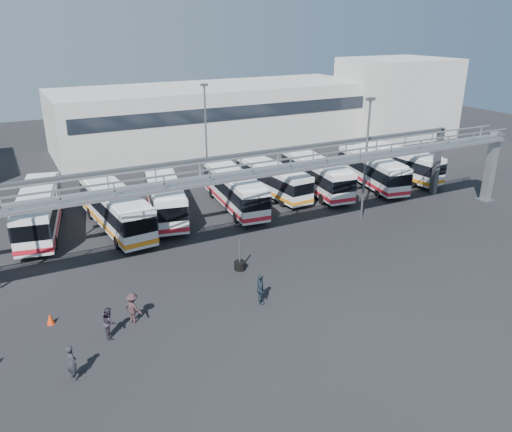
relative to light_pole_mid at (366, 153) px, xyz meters
name	(u,v)px	position (x,y,z in m)	size (l,w,h in m)	color
ground	(282,286)	(-12.00, -7.00, -5.73)	(140.00, 140.00, 0.00)	black
gantry	(240,179)	(-12.00, -1.13, -0.22)	(51.40, 5.15, 7.10)	gray
warehouse	(216,116)	(0.00, 31.00, -1.73)	(42.00, 14.00, 8.00)	#9E9E99
building_right	(396,97)	(26.00, 25.00, -0.23)	(14.00, 12.00, 11.00)	#B2B2AD
light_pole_mid	(366,153)	(0.00, 0.00, 0.00)	(0.70, 0.35, 10.21)	#4C4F54
light_pole_back	(206,130)	(-8.00, 15.00, 0.00)	(0.70, 0.35, 10.21)	#4C4F54
bus_2	(39,210)	(-24.59, 9.42, -3.78)	(4.78, 11.85, 3.51)	silver
bus_3	(116,208)	(-19.11, 7.18, -3.82)	(3.61, 11.52, 3.44)	silver
bus_4	(164,196)	(-14.70, 8.32, -3.86)	(4.76, 11.39, 3.37)	silver
bus_5	(235,189)	(-8.47, 7.41, -3.91)	(3.57, 11.03, 3.29)	silver
bus_6	(273,178)	(-3.67, 8.95, -4.03)	(2.93, 10.23, 3.07)	silver
bus_7	(316,174)	(0.62, 7.93, -3.88)	(3.77, 11.20, 3.34)	silver
bus_8	(372,169)	(6.75, 6.87, -3.94)	(4.35, 10.88, 3.22)	silver
bus_9	(397,162)	(10.99, 7.85, -3.93)	(3.39, 10.86, 3.25)	silver
pedestrian_a	(72,362)	(-25.20, -10.15, -4.81)	(0.67, 0.44, 1.83)	black
pedestrian_b	(109,322)	(-22.91, -7.50, -4.85)	(0.85, 0.67, 1.76)	#261F2C
pedestrian_c	(133,308)	(-21.43, -6.71, -4.82)	(1.17, 0.67, 1.82)	#302023
pedestrian_d	(260,289)	(-14.20, -8.24, -4.79)	(1.10, 0.46, 1.88)	#1C2932
cone_right	(50,319)	(-25.61, -4.75, -5.39)	(0.42, 0.42, 0.67)	red
tire_stack	(240,265)	(-13.39, -3.74, -5.35)	(0.77, 0.77, 2.21)	black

